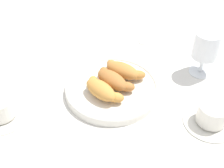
{
  "coord_description": "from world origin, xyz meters",
  "views": [
    {
      "loc": [
        0.2,
        -0.58,
        0.6
      ],
      "look_at": [
        0.01,
        0.03,
        0.03
      ],
      "focal_mm": 49.78,
      "sensor_mm": 36.0,
      "label": 1
    }
  ],
  "objects_px": {
    "croissant_large": "(102,90)",
    "juice_glass_left": "(206,46)",
    "pastry_plate": "(112,88)",
    "sugar_packet": "(146,41)",
    "coffee_cup_near": "(212,115)",
    "croissant_extra": "(123,70)",
    "croissant_small": "(113,80)",
    "coffee_cup_far": "(0,109)"
  },
  "relations": [
    {
      "from": "sugar_packet",
      "to": "coffee_cup_far",
      "type": "bearing_deg",
      "value": -149.63
    },
    {
      "from": "pastry_plate",
      "to": "croissant_extra",
      "type": "distance_m",
      "value": 0.06
    },
    {
      "from": "croissant_large",
      "to": "pastry_plate",
      "type": "bearing_deg",
      "value": 71.02
    },
    {
      "from": "croissant_large",
      "to": "juice_glass_left",
      "type": "bearing_deg",
      "value": 40.0
    },
    {
      "from": "pastry_plate",
      "to": "sugar_packet",
      "type": "bearing_deg",
      "value": 81.95
    },
    {
      "from": "coffee_cup_near",
      "to": "croissant_small",
      "type": "bearing_deg",
      "value": 171.93
    },
    {
      "from": "croissant_extra",
      "to": "coffee_cup_near",
      "type": "relative_size",
      "value": 0.98
    },
    {
      "from": "coffee_cup_near",
      "to": "juice_glass_left",
      "type": "bearing_deg",
      "value": 102.18
    },
    {
      "from": "coffee_cup_near",
      "to": "sugar_packet",
      "type": "xyz_separation_m",
      "value": [
        -0.23,
        0.31,
        -0.02
      ]
    },
    {
      "from": "croissant_extra",
      "to": "juice_glass_left",
      "type": "relative_size",
      "value": 0.95
    },
    {
      "from": "croissant_large",
      "to": "croissant_small",
      "type": "bearing_deg",
      "value": 70.53
    },
    {
      "from": "croissant_large",
      "to": "sugar_packet",
      "type": "relative_size",
      "value": 2.45
    },
    {
      "from": "juice_glass_left",
      "to": "coffee_cup_far",
      "type": "bearing_deg",
      "value": -145.04
    },
    {
      "from": "croissant_large",
      "to": "croissant_extra",
      "type": "xyz_separation_m",
      "value": [
        0.03,
        0.09,
        0.0
      ]
    },
    {
      "from": "coffee_cup_near",
      "to": "sugar_packet",
      "type": "height_order",
      "value": "coffee_cup_near"
    },
    {
      "from": "coffee_cup_near",
      "to": "juice_glass_left",
      "type": "xyz_separation_m",
      "value": [
        -0.04,
        0.2,
        0.07
      ]
    },
    {
      "from": "croissant_large",
      "to": "croissant_small",
      "type": "distance_m",
      "value": 0.05
    },
    {
      "from": "croissant_small",
      "to": "coffee_cup_far",
      "type": "xyz_separation_m",
      "value": [
        -0.25,
        -0.18,
        -0.02
      ]
    },
    {
      "from": "sugar_packet",
      "to": "croissant_extra",
      "type": "bearing_deg",
      "value": -122.43
    },
    {
      "from": "croissant_large",
      "to": "coffee_cup_far",
      "type": "distance_m",
      "value": 0.27
    },
    {
      "from": "croissant_small",
      "to": "coffee_cup_near",
      "type": "relative_size",
      "value": 0.9
    },
    {
      "from": "croissant_small",
      "to": "juice_glass_left",
      "type": "height_order",
      "value": "juice_glass_left"
    },
    {
      "from": "croissant_extra",
      "to": "coffee_cup_near",
      "type": "xyz_separation_m",
      "value": [
        0.26,
        -0.09,
        -0.02
      ]
    },
    {
      "from": "croissant_large",
      "to": "croissant_extra",
      "type": "bearing_deg",
      "value": 70.87
    },
    {
      "from": "coffee_cup_near",
      "to": "coffee_cup_far",
      "type": "height_order",
      "value": "same"
    },
    {
      "from": "pastry_plate",
      "to": "croissant_small",
      "type": "bearing_deg",
      "value": 63.29
    },
    {
      "from": "croissant_extra",
      "to": "pastry_plate",
      "type": "bearing_deg",
      "value": -109.25
    },
    {
      "from": "coffee_cup_near",
      "to": "croissant_extra",
      "type": "bearing_deg",
      "value": 161.44
    },
    {
      "from": "croissant_large",
      "to": "sugar_packet",
      "type": "xyz_separation_m",
      "value": [
        0.05,
        0.32,
        -0.04
      ]
    },
    {
      "from": "croissant_extra",
      "to": "juice_glass_left",
      "type": "xyz_separation_m",
      "value": [
        0.21,
        0.11,
        0.05
      ]
    },
    {
      "from": "croissant_small",
      "to": "sugar_packet",
      "type": "distance_m",
      "value": 0.28
    },
    {
      "from": "croissant_small",
      "to": "juice_glass_left",
      "type": "distance_m",
      "value": 0.28
    },
    {
      "from": "pastry_plate",
      "to": "croissant_large",
      "type": "bearing_deg",
      "value": -108.98
    },
    {
      "from": "croissant_large",
      "to": "coffee_cup_near",
      "type": "xyz_separation_m",
      "value": [
        0.29,
        0.01,
        -0.02
      ]
    },
    {
      "from": "croissant_small",
      "to": "coffee_cup_far",
      "type": "distance_m",
      "value": 0.3
    },
    {
      "from": "juice_glass_left",
      "to": "sugar_packet",
      "type": "xyz_separation_m",
      "value": [
        -0.19,
        0.11,
        -0.09
      ]
    },
    {
      "from": "croissant_large",
      "to": "coffee_cup_far",
      "type": "height_order",
      "value": "croissant_large"
    },
    {
      "from": "croissant_large",
      "to": "croissant_extra",
      "type": "relative_size",
      "value": 0.92
    },
    {
      "from": "juice_glass_left",
      "to": "croissant_large",
      "type": "bearing_deg",
      "value": -140.0
    },
    {
      "from": "croissant_small",
      "to": "croissant_extra",
      "type": "bearing_deg",
      "value": 71.22
    },
    {
      "from": "croissant_large",
      "to": "croissant_extra",
      "type": "height_order",
      "value": "same"
    },
    {
      "from": "coffee_cup_far",
      "to": "juice_glass_left",
      "type": "relative_size",
      "value": 0.97
    }
  ]
}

